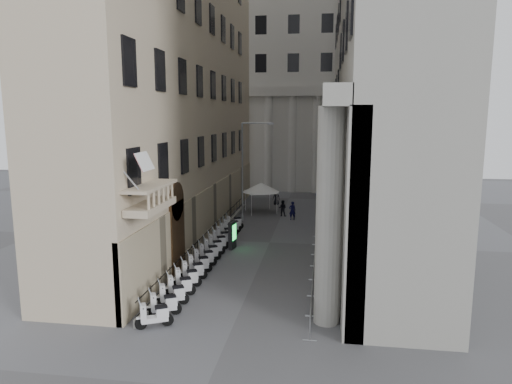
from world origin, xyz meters
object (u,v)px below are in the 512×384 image
at_px(street_lamp, 247,162).
at_px(pedestrian_a, 292,211).
at_px(scooter_0, 155,327).
at_px(info_kiosk, 232,235).
at_px(pedestrian_b, 283,208).
at_px(security_tent, 266,188).

height_order(street_lamp, pedestrian_a, street_lamp).
height_order(scooter_0, info_kiosk, info_kiosk).
bearing_deg(pedestrian_b, info_kiosk, 83.15).
relative_size(security_tent, pedestrian_a, 2.14).
bearing_deg(street_lamp, security_tent, 55.55).
bearing_deg(pedestrian_b, street_lamp, 42.75).
distance_m(pedestrian_a, pedestrian_b, 1.76).
height_order(security_tent, info_kiosk, security_tent).
distance_m(street_lamp, pedestrian_a, 6.24).
bearing_deg(street_lamp, scooter_0, -103.82).
xyz_separation_m(street_lamp, pedestrian_a, (4.17, 0.92, -4.55)).
distance_m(scooter_0, pedestrian_a, 23.49).
relative_size(scooter_0, info_kiosk, 0.74).
relative_size(security_tent, street_lamp, 0.41).
relative_size(scooter_0, security_tent, 0.41).
height_order(info_kiosk, pedestrian_a, info_kiosk).
distance_m(security_tent, street_lamp, 4.74).
height_order(security_tent, street_lamp, street_lamp).
bearing_deg(pedestrian_b, pedestrian_a, 132.54).
relative_size(security_tent, info_kiosk, 1.82).
bearing_deg(pedestrian_a, street_lamp, -3.83).
bearing_deg(security_tent, info_kiosk, -94.07).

